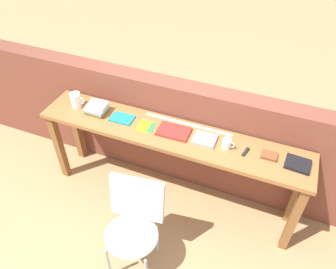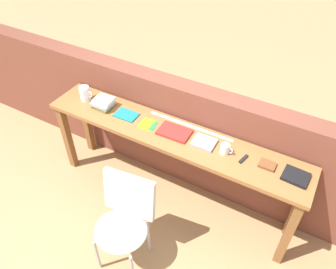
{
  "view_description": "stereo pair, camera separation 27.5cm",
  "coord_description": "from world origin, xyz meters",
  "px_view_note": "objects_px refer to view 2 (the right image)",
  "views": [
    {
      "loc": [
        0.8,
        -1.73,
        2.8
      ],
      "look_at": [
        0.0,
        0.25,
        0.9
      ],
      "focal_mm": 35.0,
      "sensor_mm": 36.0,
      "label": 1
    },
    {
      "loc": [
        1.05,
        -1.61,
        2.8
      ],
      "look_at": [
        0.0,
        0.25,
        0.9
      ],
      "focal_mm": 35.0,
      "sensor_mm": 36.0,
      "label": 2
    }
  ],
  "objects_px": {
    "chair_white_moulded": "(124,218)",
    "mug": "(225,149)",
    "pitcher_white": "(85,93)",
    "pamphlet_pile_colourful": "(148,125)",
    "book_stack_leftmost": "(103,103)",
    "leather_journal_brown": "(267,165)",
    "magazine_cycling": "(126,115)",
    "book_open_centre": "(174,132)",
    "multitool_folded": "(243,159)",
    "book_repair_rightmost": "(296,176)"
  },
  "relations": [
    {
      "from": "chair_white_moulded",
      "to": "mug",
      "type": "distance_m",
      "value": 1.0
    },
    {
      "from": "pitcher_white",
      "to": "pamphlet_pile_colourful",
      "type": "relative_size",
      "value": 1.08
    },
    {
      "from": "book_stack_leftmost",
      "to": "leather_journal_brown",
      "type": "distance_m",
      "value": 1.62
    },
    {
      "from": "pitcher_white",
      "to": "mug",
      "type": "relative_size",
      "value": 1.67
    },
    {
      "from": "pitcher_white",
      "to": "leather_journal_brown",
      "type": "bearing_deg",
      "value": 0.23
    },
    {
      "from": "magazine_cycling",
      "to": "pitcher_white",
      "type": "bearing_deg",
      "value": 177.78
    },
    {
      "from": "chair_white_moulded",
      "to": "mug",
      "type": "xyz_separation_m",
      "value": [
        0.53,
        0.75,
        0.4
      ]
    },
    {
      "from": "magazine_cycling",
      "to": "book_open_centre",
      "type": "xyz_separation_m",
      "value": [
        0.52,
        0.0,
        0.0
      ]
    },
    {
      "from": "book_open_centre",
      "to": "mug",
      "type": "distance_m",
      "value": 0.49
    },
    {
      "from": "chair_white_moulded",
      "to": "magazine_cycling",
      "type": "xyz_separation_m",
      "value": [
        -0.47,
        0.77,
        0.36
      ]
    },
    {
      "from": "multitool_folded",
      "to": "book_open_centre",
      "type": "bearing_deg",
      "value": 178.87
    },
    {
      "from": "mug",
      "to": "multitool_folded",
      "type": "relative_size",
      "value": 1.0
    },
    {
      "from": "magazine_cycling",
      "to": "book_repair_rightmost",
      "type": "height_order",
      "value": "book_repair_rightmost"
    },
    {
      "from": "pamphlet_pile_colourful",
      "to": "book_open_centre",
      "type": "bearing_deg",
      "value": 5.19
    },
    {
      "from": "chair_white_moulded",
      "to": "leather_journal_brown",
      "type": "xyz_separation_m",
      "value": [
        0.88,
        0.78,
        0.37
      ]
    },
    {
      "from": "book_stack_leftmost",
      "to": "leather_journal_brown",
      "type": "height_order",
      "value": "book_stack_leftmost"
    },
    {
      "from": "book_repair_rightmost",
      "to": "magazine_cycling",
      "type": "bearing_deg",
      "value": -176.26
    },
    {
      "from": "leather_journal_brown",
      "to": "book_repair_rightmost",
      "type": "height_order",
      "value": "book_repair_rightmost"
    },
    {
      "from": "magazine_cycling",
      "to": "leather_journal_brown",
      "type": "height_order",
      "value": "leather_journal_brown"
    },
    {
      "from": "book_stack_leftmost",
      "to": "book_open_centre",
      "type": "distance_m",
      "value": 0.78
    },
    {
      "from": "magazine_cycling",
      "to": "pamphlet_pile_colourful",
      "type": "height_order",
      "value": "magazine_cycling"
    },
    {
      "from": "book_open_centre",
      "to": "multitool_folded",
      "type": "xyz_separation_m",
      "value": [
        0.65,
        -0.01,
        -0.0
      ]
    },
    {
      "from": "pitcher_white",
      "to": "leather_journal_brown",
      "type": "height_order",
      "value": "pitcher_white"
    },
    {
      "from": "book_stack_leftmost",
      "to": "book_open_centre",
      "type": "xyz_separation_m",
      "value": [
        0.78,
        0.0,
        -0.04
      ]
    },
    {
      "from": "chair_white_moulded",
      "to": "book_open_centre",
      "type": "height_order",
      "value": "book_open_centre"
    },
    {
      "from": "mug",
      "to": "chair_white_moulded",
      "type": "bearing_deg",
      "value": -124.92
    },
    {
      "from": "chair_white_moulded",
      "to": "multitool_folded",
      "type": "distance_m",
      "value": 1.08
    },
    {
      "from": "book_stack_leftmost",
      "to": "mug",
      "type": "height_order",
      "value": "book_stack_leftmost"
    },
    {
      "from": "pitcher_white",
      "to": "multitool_folded",
      "type": "bearing_deg",
      "value": -0.66
    },
    {
      "from": "pitcher_white",
      "to": "multitool_folded",
      "type": "distance_m",
      "value": 1.66
    },
    {
      "from": "book_open_centre",
      "to": "book_repair_rightmost",
      "type": "xyz_separation_m",
      "value": [
        1.06,
        -0.0,
        0.0
      ]
    },
    {
      "from": "chair_white_moulded",
      "to": "book_stack_leftmost",
      "type": "bearing_deg",
      "value": 133.93
    },
    {
      "from": "pamphlet_pile_colourful",
      "to": "book_repair_rightmost",
      "type": "distance_m",
      "value": 1.33
    },
    {
      "from": "pitcher_white",
      "to": "book_repair_rightmost",
      "type": "relative_size",
      "value": 0.94
    },
    {
      "from": "chair_white_moulded",
      "to": "book_repair_rightmost",
      "type": "height_order",
      "value": "book_repair_rightmost"
    },
    {
      "from": "magazine_cycling",
      "to": "chair_white_moulded",
      "type": "bearing_deg",
      "value": -59.47
    },
    {
      "from": "pitcher_white",
      "to": "leather_journal_brown",
      "type": "relative_size",
      "value": 1.41
    },
    {
      "from": "pitcher_white",
      "to": "mug",
      "type": "bearing_deg",
      "value": -0.85
    },
    {
      "from": "chair_white_moulded",
      "to": "leather_journal_brown",
      "type": "distance_m",
      "value": 1.23
    },
    {
      "from": "pitcher_white",
      "to": "chair_white_moulded",
      "type": "bearing_deg",
      "value": -38.66
    },
    {
      "from": "book_open_centre",
      "to": "mug",
      "type": "bearing_deg",
      "value": -3.48
    },
    {
      "from": "multitool_folded",
      "to": "book_repair_rightmost",
      "type": "xyz_separation_m",
      "value": [
        0.41,
        0.01,
        0.01
      ]
    },
    {
      "from": "pamphlet_pile_colourful",
      "to": "multitool_folded",
      "type": "height_order",
      "value": "multitool_folded"
    },
    {
      "from": "magazine_cycling",
      "to": "mug",
      "type": "xyz_separation_m",
      "value": [
        1.0,
        -0.01,
        0.04
      ]
    },
    {
      "from": "chair_white_moulded",
      "to": "book_stack_leftmost",
      "type": "relative_size",
      "value": 4.43
    },
    {
      "from": "leather_journal_brown",
      "to": "book_repair_rightmost",
      "type": "xyz_separation_m",
      "value": [
        0.23,
        -0.01,
        0.0
      ]
    },
    {
      "from": "mug",
      "to": "leather_journal_brown",
      "type": "xyz_separation_m",
      "value": [
        0.35,
        0.03,
        -0.03
      ]
    },
    {
      "from": "book_stack_leftmost",
      "to": "book_repair_rightmost",
      "type": "height_order",
      "value": "book_stack_leftmost"
    },
    {
      "from": "leather_journal_brown",
      "to": "book_stack_leftmost",
      "type": "bearing_deg",
      "value": -179.26
    },
    {
      "from": "book_repair_rightmost",
      "to": "leather_journal_brown",
      "type": "bearing_deg",
      "value": 179.97
    }
  ]
}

